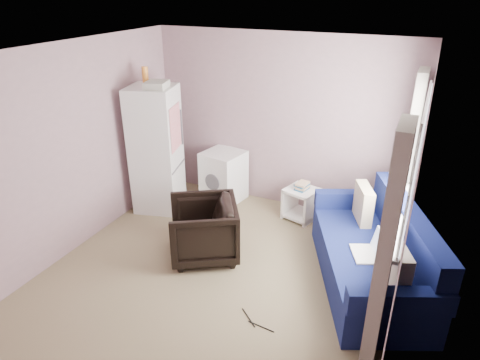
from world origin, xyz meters
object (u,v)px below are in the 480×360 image
object	(u,v)px
armchair	(203,227)
washing_machine	(224,175)
sofa	(375,257)
fridge	(156,149)
side_table	(301,201)

from	to	relation	value
armchair	washing_machine	distance (m)	1.52
washing_machine	sofa	distance (m)	2.67
fridge	sofa	size ratio (longest dim) A/B	0.91
armchair	fridge	size ratio (longest dim) A/B	0.39
fridge	washing_machine	world-z (taller)	fridge
fridge	washing_machine	distance (m)	1.10
sofa	armchair	bearing A→B (deg)	165.77
armchair	side_table	world-z (taller)	armchair
armchair	sofa	world-z (taller)	sofa
fridge	sofa	bearing A→B (deg)	-24.19
fridge	armchair	bearing A→B (deg)	-49.76
armchair	washing_machine	world-z (taller)	armchair
fridge	side_table	world-z (taller)	fridge
washing_machine	sofa	xyz separation A→B (m)	(2.41, -1.14, -0.07)
armchair	sofa	xyz separation A→B (m)	(1.97, 0.31, -0.06)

